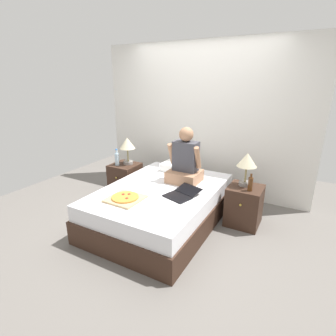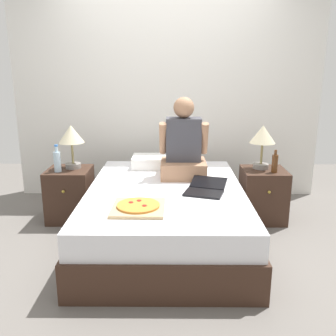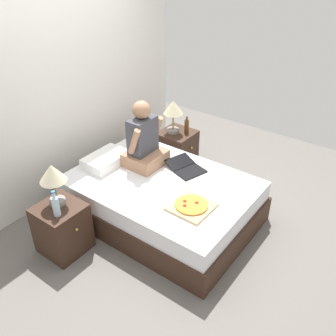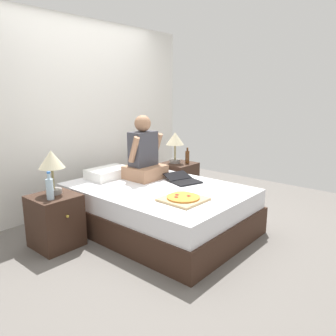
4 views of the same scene
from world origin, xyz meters
name	(u,v)px [view 3 (image 3 of 4)]	position (x,y,z in m)	size (l,w,h in m)	color
ground_plane	(162,217)	(0.00, 0.00, 0.00)	(5.66, 5.66, 0.00)	#66605B
wall_back	(68,90)	(0.00, 1.38, 1.25)	(3.66, 0.12, 2.50)	silver
bed	(162,200)	(0.00, 0.00, 0.25)	(1.43, 2.03, 0.51)	#382319
nightstand_left	(62,228)	(-1.01, 0.50, 0.27)	(0.44, 0.47, 0.55)	#382319
lamp_on_left_nightstand	(53,176)	(-0.97, 0.55, 0.87)	(0.26, 0.26, 0.45)	gray
water_bottle	(56,206)	(-1.09, 0.41, 0.66)	(0.07, 0.07, 0.28)	silver
nightstand_right	(177,150)	(1.01, 0.50, 0.27)	(0.44, 0.47, 0.55)	#382319
lamp_on_right_nightstand	(173,109)	(0.98, 0.55, 0.87)	(0.26, 0.26, 0.45)	gray
beer_bottle	(187,126)	(1.08, 0.40, 0.64)	(0.06, 0.06, 0.23)	#512D14
pillow	(106,160)	(-0.11, 0.74, 0.57)	(0.52, 0.34, 0.12)	white
person_seated	(144,142)	(0.17, 0.38, 0.80)	(0.47, 0.40, 0.78)	#A37556
laptop	(187,168)	(0.35, -0.10, 0.53)	(0.43, 0.49, 0.07)	black
pizza_box	(191,206)	(-0.20, -0.53, 0.53)	(0.41, 0.41, 0.05)	tan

